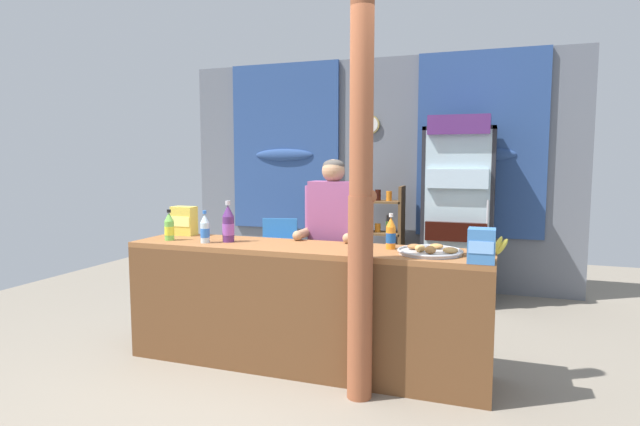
{
  "coord_description": "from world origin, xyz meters",
  "views": [
    {
      "loc": [
        1.51,
        -3.07,
        1.56
      ],
      "look_at": [
        0.15,
        0.8,
        1.14
      ],
      "focal_mm": 28.83,
      "sensor_mm": 36.0,
      "label": 1
    }
  ],
  "objects_px": {
    "soda_bottle_orange_soda": "(391,234)",
    "bottle_shelf_rack": "(383,236)",
    "banana_bunch": "(488,246)",
    "snack_box_biscuit": "(481,246)",
    "drink_fridge": "(459,201)",
    "soda_bottle_lime_soda": "(169,227)",
    "timber_post": "(361,205)",
    "stall_counter": "(299,296)",
    "soda_bottle_water": "(205,229)",
    "shopkeeper": "(333,230)",
    "soda_bottle_grape_soda": "(228,225)",
    "plastic_lawn_chair": "(279,250)",
    "pastry_tray": "(430,251)",
    "snack_box_instant_noodle": "(184,221)"
  },
  "relations": [
    {
      "from": "soda_bottle_orange_soda",
      "to": "bottle_shelf_rack",
      "type": "bearing_deg",
      "value": 103.65
    },
    {
      "from": "banana_bunch",
      "to": "snack_box_biscuit",
      "type": "bearing_deg",
      "value": -96.11
    },
    {
      "from": "drink_fridge",
      "to": "bottle_shelf_rack",
      "type": "height_order",
      "value": "drink_fridge"
    },
    {
      "from": "soda_bottle_lime_soda",
      "to": "timber_post",
      "type": "bearing_deg",
      "value": -9.45
    },
    {
      "from": "timber_post",
      "to": "drink_fridge",
      "type": "height_order",
      "value": "timber_post"
    },
    {
      "from": "stall_counter",
      "to": "soda_bottle_lime_soda",
      "type": "height_order",
      "value": "soda_bottle_lime_soda"
    },
    {
      "from": "soda_bottle_water",
      "to": "soda_bottle_orange_soda",
      "type": "xyz_separation_m",
      "value": [
        1.41,
        0.21,
        0.0
      ]
    },
    {
      "from": "bottle_shelf_rack",
      "to": "shopkeeper",
      "type": "xyz_separation_m",
      "value": [
        0.0,
        -1.94,
        0.33
      ]
    },
    {
      "from": "soda_bottle_grape_soda",
      "to": "banana_bunch",
      "type": "relative_size",
      "value": 1.17
    },
    {
      "from": "soda_bottle_grape_soda",
      "to": "soda_bottle_lime_soda",
      "type": "distance_m",
      "value": 0.49
    },
    {
      "from": "soda_bottle_lime_soda",
      "to": "soda_bottle_grape_soda",
      "type": "bearing_deg",
      "value": 9.77
    },
    {
      "from": "banana_bunch",
      "to": "plastic_lawn_chair",
      "type": "bearing_deg",
      "value": 141.9
    },
    {
      "from": "banana_bunch",
      "to": "timber_post",
      "type": "bearing_deg",
      "value": -148.28
    },
    {
      "from": "soda_bottle_grape_soda",
      "to": "shopkeeper",
      "type": "bearing_deg",
      "value": 36.11
    },
    {
      "from": "stall_counter",
      "to": "soda_bottle_orange_soda",
      "type": "xyz_separation_m",
      "value": [
        0.63,
        0.2,
        0.47
      ]
    },
    {
      "from": "timber_post",
      "to": "soda_bottle_grape_soda",
      "type": "height_order",
      "value": "timber_post"
    },
    {
      "from": "soda_bottle_water",
      "to": "soda_bottle_lime_soda",
      "type": "height_order",
      "value": "soda_bottle_water"
    },
    {
      "from": "soda_bottle_lime_soda",
      "to": "soda_bottle_orange_soda",
      "type": "xyz_separation_m",
      "value": [
        1.75,
        0.19,
        0.0
      ]
    },
    {
      "from": "shopkeeper",
      "to": "soda_bottle_grape_soda",
      "type": "distance_m",
      "value": 0.86
    },
    {
      "from": "plastic_lawn_chair",
      "to": "snack_box_biscuit",
      "type": "bearing_deg",
      "value": -42.91
    },
    {
      "from": "soda_bottle_water",
      "to": "banana_bunch",
      "type": "height_order",
      "value": "soda_bottle_water"
    },
    {
      "from": "snack_box_biscuit",
      "to": "soda_bottle_water",
      "type": "bearing_deg",
      "value": 177.28
    },
    {
      "from": "drink_fridge",
      "to": "banana_bunch",
      "type": "xyz_separation_m",
      "value": [
        0.36,
        -2.17,
        -0.13
      ]
    },
    {
      "from": "timber_post",
      "to": "drink_fridge",
      "type": "relative_size",
      "value": 1.32
    },
    {
      "from": "timber_post",
      "to": "soda_bottle_lime_soda",
      "type": "distance_m",
      "value": 1.69
    },
    {
      "from": "soda_bottle_grape_soda",
      "to": "snack_box_biscuit",
      "type": "bearing_deg",
      "value": -6.0
    },
    {
      "from": "soda_bottle_orange_soda",
      "to": "banana_bunch",
      "type": "height_order",
      "value": "soda_bottle_orange_soda"
    },
    {
      "from": "shopkeeper",
      "to": "banana_bunch",
      "type": "height_order",
      "value": "shopkeeper"
    },
    {
      "from": "stall_counter",
      "to": "soda_bottle_lime_soda",
      "type": "xyz_separation_m",
      "value": [
        -1.12,
        0.01,
        0.46
      ]
    },
    {
      "from": "timber_post",
      "to": "soda_bottle_orange_soda",
      "type": "xyz_separation_m",
      "value": [
        0.1,
        0.47,
        -0.25
      ]
    },
    {
      "from": "soda_bottle_grape_soda",
      "to": "soda_bottle_lime_soda",
      "type": "height_order",
      "value": "soda_bottle_grape_soda"
    },
    {
      "from": "pastry_tray",
      "to": "soda_bottle_water",
      "type": "bearing_deg",
      "value": -176.45
    },
    {
      "from": "snack_box_biscuit",
      "to": "pastry_tray",
      "type": "xyz_separation_m",
      "value": [
        -0.34,
        0.2,
        -0.09
      ]
    },
    {
      "from": "pastry_tray",
      "to": "soda_bottle_orange_soda",
      "type": "bearing_deg",
      "value": 160.45
    },
    {
      "from": "timber_post",
      "to": "soda_bottle_lime_soda",
      "type": "relative_size",
      "value": 10.8
    },
    {
      "from": "timber_post",
      "to": "plastic_lawn_chair",
      "type": "xyz_separation_m",
      "value": [
        -1.63,
        2.36,
        -0.79
      ]
    },
    {
      "from": "plastic_lawn_chair",
      "to": "soda_bottle_lime_soda",
      "type": "height_order",
      "value": "soda_bottle_lime_soda"
    },
    {
      "from": "soda_bottle_grape_soda",
      "to": "snack_box_instant_noodle",
      "type": "relative_size",
      "value": 1.32
    },
    {
      "from": "soda_bottle_water",
      "to": "soda_bottle_lime_soda",
      "type": "distance_m",
      "value": 0.34
    },
    {
      "from": "shopkeeper",
      "to": "soda_bottle_orange_soda",
      "type": "xyz_separation_m",
      "value": [
        0.57,
        -0.4,
        0.05
      ]
    },
    {
      "from": "soda_bottle_grape_soda",
      "to": "soda_bottle_lime_soda",
      "type": "bearing_deg",
      "value": -170.23
    },
    {
      "from": "soda_bottle_orange_soda",
      "to": "snack_box_instant_noodle",
      "type": "bearing_deg",
      "value": 176.98
    },
    {
      "from": "soda_bottle_water",
      "to": "snack_box_instant_noodle",
      "type": "height_order",
      "value": "soda_bottle_water"
    },
    {
      "from": "soda_bottle_water",
      "to": "snack_box_biscuit",
      "type": "distance_m",
      "value": 2.05
    },
    {
      "from": "plastic_lawn_chair",
      "to": "shopkeeper",
      "type": "relative_size",
      "value": 0.55
    },
    {
      "from": "stall_counter",
      "to": "banana_bunch",
      "type": "relative_size",
      "value": 9.86
    },
    {
      "from": "soda_bottle_water",
      "to": "pastry_tray",
      "type": "bearing_deg",
      "value": 3.55
    },
    {
      "from": "timber_post",
      "to": "pastry_tray",
      "type": "distance_m",
      "value": 0.63
    },
    {
      "from": "soda_bottle_grape_soda",
      "to": "snack_box_biscuit",
      "type": "height_order",
      "value": "soda_bottle_grape_soda"
    },
    {
      "from": "snack_box_biscuit",
      "to": "banana_bunch",
      "type": "distance_m",
      "value": 0.32
    }
  ]
}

